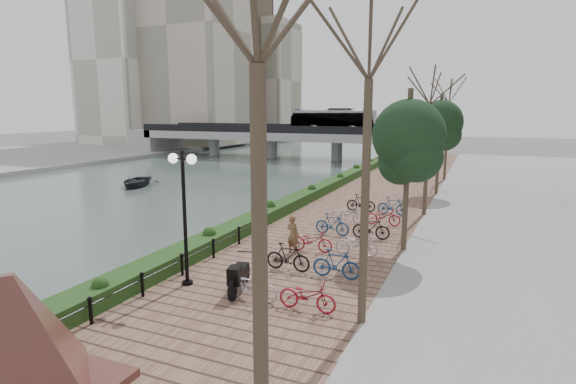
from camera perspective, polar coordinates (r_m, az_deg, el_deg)
The scene contains 14 objects.
ground at distance 15.34m, azimuth -24.43°, elevation -14.23°, with size 220.00×220.00×0.00m, color #59595B.
river_water at distance 43.18m, azimuth -13.46°, elevation 1.80°, with size 30.00×130.00×0.02m, color #445550.
promenade at distance 28.13m, azimuth 9.09°, elevation -1.96°, with size 8.00×75.00×0.50m, color brown.
hedge at distance 31.33m, azimuth 4.22°, elevation 0.41°, with size 1.10×56.00×0.60m, color #183C16.
chain_fence at distance 15.45m, azimuth -15.54°, elevation -10.10°, with size 0.10×14.10×0.70m.
granite_monument at distance 10.47m, azimuth -31.42°, elevation -15.57°, with size 3.86×3.86×2.61m.
lamppost at distance 14.61m, azimuth -13.13°, elevation 0.47°, with size 1.02×0.32×4.40m.
motorcycle at distance 14.45m, azimuth -6.20°, elevation -10.34°, with size 0.55×1.78×1.11m, color black, non-canonical shape.
pedestrian at distance 17.94m, azimuth 0.62°, elevation -5.41°, with size 0.57×0.37×1.57m, color brown.
bicycle_parking at distance 19.25m, azimuth 6.92°, elevation -5.36°, with size 2.40×14.69×1.00m.
street_trees at distance 22.17m, azimuth 16.30°, elevation 3.51°, with size 3.20×37.12×6.80m.
bridge at distance 59.29m, azimuth -0.51°, elevation 7.55°, with size 36.00×10.77×6.50m.
boat at distance 38.97m, azimuth -18.72°, elevation 1.29°, with size 2.91×4.08×0.85m, color #222227.
far_buildings at distance 92.08m, azimuth -11.99°, elevation 16.22°, with size 35.00×38.00×38.00m.
Camera 1 is at (10.65, -9.20, 6.11)m, focal length 28.00 mm.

